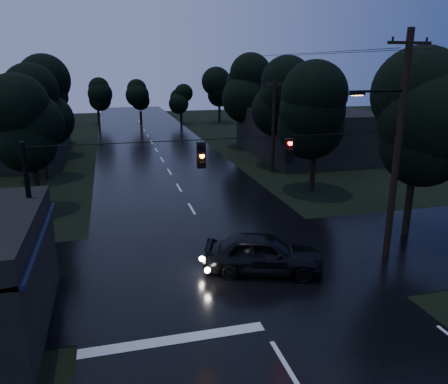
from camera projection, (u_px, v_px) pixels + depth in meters
name	position (u px, v px, depth m)	size (l,w,h in m)	color
main_road	(169.00, 172.00, 36.15)	(12.00, 120.00, 0.02)	black
cross_street	(225.00, 264.00, 19.43)	(60.00, 9.00, 0.02)	black
building_far_right	(306.00, 132.00, 42.65)	(10.00, 14.00, 4.40)	black
building_far_left	(7.00, 131.00, 41.33)	(10.00, 16.00, 5.00)	black
utility_pole_main	(396.00, 144.00, 18.83)	(3.50, 0.30, 10.00)	black
utility_pole_far	(274.00, 125.00, 35.22)	(2.00, 0.30, 7.50)	black
anchor_pole_left	(32.00, 223.00, 15.84)	(0.18, 0.18, 6.00)	black
span_signals	(245.00, 152.00, 17.16)	(15.00, 0.37, 1.12)	black
tree_corner_near	(419.00, 120.00, 21.12)	(4.48, 4.48, 9.44)	black
tree_left_a	(29.00, 125.00, 25.06)	(3.92, 3.92, 8.26)	black
tree_left_b	(37.00, 106.00, 32.24)	(4.20, 4.20, 8.85)	black
tree_left_c	(45.00, 93.00, 41.28)	(4.48, 4.48, 9.44)	black
tree_right_a	(316.00, 110.00, 29.34)	(4.20, 4.20, 8.85)	black
tree_right_b	(280.00, 96.00, 36.81)	(4.48, 4.48, 9.44)	black
tree_right_c	(251.00, 86.00, 46.13)	(4.76, 4.76, 10.03)	black
car	(263.00, 253.00, 18.50)	(2.02, 5.02, 1.71)	black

